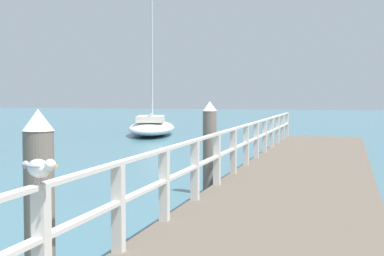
# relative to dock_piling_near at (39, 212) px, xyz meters

# --- Properties ---
(pier_deck) EXTENTS (2.97, 23.58, 0.36)m
(pier_deck) POSITION_rel_dock_piling_near_xyz_m (1.78, 7.23, -0.78)
(pier_deck) COLOR brown
(pier_deck) RESTS_ON ground_plane
(pier_railing) EXTENTS (0.12, 22.10, 0.97)m
(pier_railing) POSITION_rel_dock_piling_near_xyz_m (0.38, 7.23, 0.00)
(pier_railing) COLOR beige
(pier_railing) RESTS_ON pier_deck
(dock_piling_near) EXTENTS (0.29, 0.29, 1.92)m
(dock_piling_near) POSITION_rel_dock_piling_near_xyz_m (0.00, 0.00, 0.00)
(dock_piling_near) COLOR #6B6056
(dock_piling_near) RESTS_ON ground_plane
(dock_piling_far) EXTENTS (0.29, 0.29, 1.92)m
(dock_piling_far) POSITION_rel_dock_piling_near_xyz_m (0.00, 6.66, 0.00)
(dock_piling_far) COLOR #6B6056
(dock_piling_far) RESTS_ON ground_plane
(seagull_foreground) EXTENTS (0.43, 0.28, 0.21)m
(seagull_foreground) POSITION_rel_dock_piling_near_xyz_m (0.39, -0.65, 0.51)
(seagull_foreground) COLOR white
(seagull_foreground) RESTS_ON pier_railing
(boat_2) EXTENTS (4.01, 7.13, 6.86)m
(boat_2) POSITION_rel_dock_piling_near_xyz_m (-6.95, 22.79, -0.56)
(boat_2) COLOR white
(boat_2) RESTS_ON ground_plane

